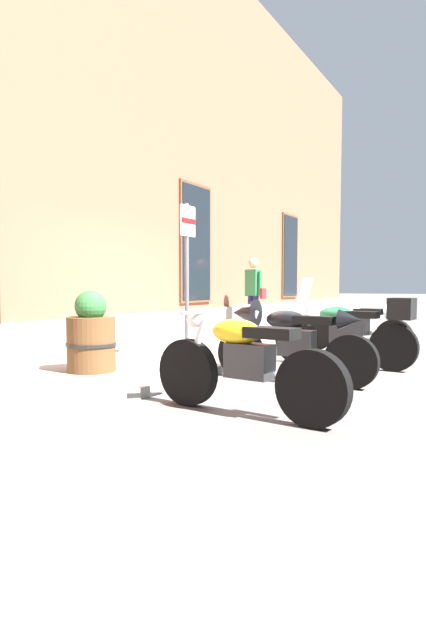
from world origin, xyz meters
TOP-DOWN VIEW (x-y plane):
  - ground_plane at (0.00, 0.00)m, footprint 140.00×140.00m
  - sidewalk at (0.00, 1.25)m, footprint 33.60×2.49m
  - motorcycle_yellow_naked at (-2.44, -1.23)m, footprint 0.62×2.05m
  - motorcycle_black_sport at (-0.69, -0.97)m, footprint 0.62×2.10m
  - motorcycle_green_touring at (0.86, -1.35)m, footprint 0.62×2.16m
  - motorcycle_white_sport at (2.50, -0.90)m, footprint 0.64×2.09m
  - pedestrian_striped_shirt at (4.13, 1.74)m, footprint 0.37×0.63m
  - parking_sign at (-0.29, 0.75)m, footprint 0.36×0.07m
  - barrel_planter at (-1.82, 1.22)m, footprint 0.64×0.64m

SIDE VIEW (x-z plane):
  - ground_plane at x=0.00m, z-range 0.00..0.00m
  - sidewalk at x=0.00m, z-range 0.00..0.12m
  - motorcycle_yellow_naked at x=-2.44m, z-range 0.00..0.97m
  - motorcycle_white_sport at x=2.50m, z-range 0.05..1.04m
  - motorcycle_green_touring at x=0.86m, z-range -0.11..1.21m
  - barrel_planter at x=-1.82m, z-range 0.04..1.07m
  - motorcycle_black_sport at x=-0.69m, z-range 0.05..1.08m
  - pedestrian_striped_shirt at x=4.13m, z-range 0.23..1.94m
  - parking_sign at x=-0.29m, z-range 0.46..2.73m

